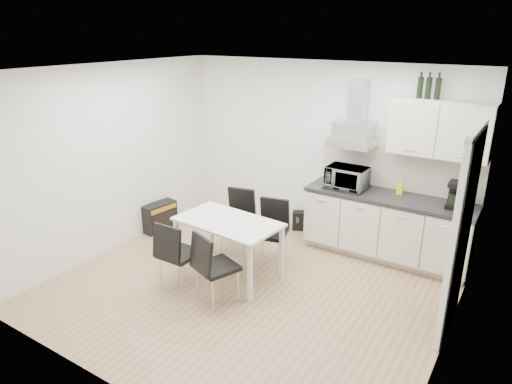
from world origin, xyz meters
TOP-DOWN VIEW (x-y plane):
  - ground at (0.00, 0.00)m, footprint 4.50×4.50m
  - wall_back at (0.00, 2.00)m, footprint 4.50×0.10m
  - wall_front at (0.00, -2.00)m, footprint 4.50×0.10m
  - wall_left at (-2.25, 0.00)m, footprint 0.10×4.00m
  - wall_right at (2.25, 0.00)m, footprint 0.10×4.00m
  - ceiling at (0.00, 0.00)m, footprint 4.50×4.50m
  - doorway at (2.21, 0.55)m, footprint 0.08×1.04m
  - kitchenette at (1.19, 1.73)m, footprint 2.22×0.64m
  - dining_table at (-0.40, 0.17)m, footprint 1.36×0.85m
  - chair_far_left at (-0.70, 0.79)m, footprint 0.54×0.58m
  - chair_far_right at (-0.10, 0.70)m, footprint 0.54×0.58m
  - chair_near_left at (-0.72, -0.40)m, footprint 0.44×0.50m
  - chair_near_right at (-0.14, -0.42)m, footprint 0.59×0.62m
  - guitar_amp at (-2.12, 0.70)m, footprint 0.31×0.57m
  - floor_speaker at (-0.29, 1.90)m, footprint 0.23×0.22m

SIDE VIEW (x-z plane):
  - ground at x=0.00m, z-range 0.00..0.00m
  - floor_speaker at x=-0.29m, z-range 0.00..0.30m
  - guitar_amp at x=-2.12m, z-range 0.00..0.45m
  - chair_far_left at x=-0.70m, z-range 0.00..0.88m
  - chair_far_right at x=-0.10m, z-range 0.00..0.88m
  - chair_near_left at x=-0.72m, z-range 0.00..0.88m
  - chair_near_right at x=-0.14m, z-range 0.00..0.88m
  - dining_table at x=-0.40m, z-range 0.29..1.04m
  - kitchenette at x=1.19m, z-range -0.43..2.09m
  - doorway at x=2.21m, z-range 0.00..2.10m
  - wall_back at x=0.00m, z-range 0.00..2.60m
  - wall_front at x=0.00m, z-range 0.00..2.60m
  - wall_left at x=-2.25m, z-range 0.00..2.60m
  - wall_right at x=2.25m, z-range 0.00..2.60m
  - ceiling at x=0.00m, z-range 2.60..2.60m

